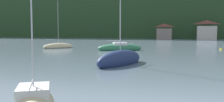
{
  "coord_description": "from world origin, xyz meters",
  "views": [
    {
      "loc": [
        6.4,
        22.64,
        2.96
      ],
      "look_at": [
        0.0,
        44.86,
        1.06
      ],
      "focal_mm": 40.21,
      "sensor_mm": 36.0,
      "label": 1
    }
  ],
  "objects_px": {
    "sailboat_far_1": "(120,48)",
    "mooring_buoy_near": "(221,50)",
    "shore_building_west": "(164,32)",
    "shore_building_westcentral": "(207,30)",
    "sailboat_far_9": "(58,47)",
    "sailboat_mid_10": "(120,60)"
  },
  "relations": [
    {
      "from": "sailboat_mid_10",
      "to": "mooring_buoy_near",
      "type": "distance_m",
      "value": 22.96
    },
    {
      "from": "mooring_buoy_near",
      "to": "shore_building_west",
      "type": "bearing_deg",
      "value": 104.97
    },
    {
      "from": "sailboat_far_1",
      "to": "sailboat_mid_10",
      "type": "relative_size",
      "value": 0.83
    },
    {
      "from": "shore_building_west",
      "to": "sailboat_far_1",
      "type": "relative_size",
      "value": 0.72
    },
    {
      "from": "shore_building_westcentral",
      "to": "sailboat_far_1",
      "type": "distance_m",
      "value": 52.38
    },
    {
      "from": "shore_building_westcentral",
      "to": "mooring_buoy_near",
      "type": "height_order",
      "value": "shore_building_westcentral"
    },
    {
      "from": "shore_building_westcentral",
      "to": "sailboat_far_9",
      "type": "distance_m",
      "value": 55.34
    },
    {
      "from": "sailboat_mid_10",
      "to": "sailboat_far_1",
      "type": "bearing_deg",
      "value": -147.6
    },
    {
      "from": "shore_building_west",
      "to": "sailboat_far_9",
      "type": "bearing_deg",
      "value": -105.95
    },
    {
      "from": "sailboat_far_9",
      "to": "shore_building_west",
      "type": "bearing_deg",
      "value": 22.54
    },
    {
      "from": "sailboat_mid_10",
      "to": "mooring_buoy_near",
      "type": "bearing_deg",
      "value": 170.15
    },
    {
      "from": "shore_building_west",
      "to": "shore_building_westcentral",
      "type": "height_order",
      "value": "shore_building_westcentral"
    },
    {
      "from": "shore_building_west",
      "to": "shore_building_westcentral",
      "type": "distance_m",
      "value": 13.27
    },
    {
      "from": "shore_building_westcentral",
      "to": "sailboat_far_9",
      "type": "bearing_deg",
      "value": -119.21
    },
    {
      "from": "sailboat_far_1",
      "to": "mooring_buoy_near",
      "type": "height_order",
      "value": "sailboat_far_1"
    },
    {
      "from": "sailboat_mid_10",
      "to": "sailboat_far_9",
      "type": "bearing_deg",
      "value": -120.29
    },
    {
      "from": "sailboat_mid_10",
      "to": "mooring_buoy_near",
      "type": "height_order",
      "value": "sailboat_mid_10"
    },
    {
      "from": "shore_building_westcentral",
      "to": "sailboat_far_1",
      "type": "height_order",
      "value": "sailboat_far_1"
    },
    {
      "from": "mooring_buoy_near",
      "to": "shore_building_westcentral",
      "type": "bearing_deg",
      "value": 88.2
    },
    {
      "from": "shore_building_westcentral",
      "to": "shore_building_west",
      "type": "bearing_deg",
      "value": -178.85
    },
    {
      "from": "shore_building_west",
      "to": "mooring_buoy_near",
      "type": "height_order",
      "value": "shore_building_west"
    },
    {
      "from": "sailboat_far_9",
      "to": "sailboat_mid_10",
      "type": "height_order",
      "value": "sailboat_mid_10"
    }
  ]
}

